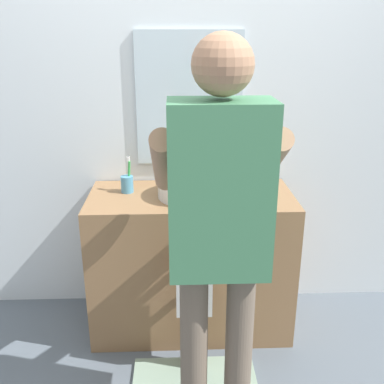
{
  "coord_description": "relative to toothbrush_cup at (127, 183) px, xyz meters",
  "views": [
    {
      "loc": [
        -0.09,
        -2.04,
        1.72
      ],
      "look_at": [
        0.0,
        0.15,
        0.92
      ],
      "focal_mm": 41.52,
      "sensor_mm": 36.0,
      "label": 1
    }
  ],
  "objects": [
    {
      "name": "ground_plane",
      "position": [
        0.36,
        -0.36,
        -0.9
      ],
      "size": [
        14.0,
        14.0,
        0.0
      ],
      "primitive_type": "plane",
      "color": "slate"
    },
    {
      "name": "back_wall",
      "position": [
        0.36,
        0.26,
        0.45
      ],
      "size": [
        4.4,
        0.1,
        2.7
      ],
      "color": "silver",
      "rests_on": "ground"
    },
    {
      "name": "vanity_cabinet",
      "position": [
        0.36,
        -0.06,
        -0.48
      ],
      "size": [
        1.15,
        0.54,
        0.85
      ],
      "primitive_type": "cube",
      "color": "olive",
      "rests_on": "ground"
    },
    {
      "name": "sink_basin",
      "position": [
        0.36,
        -0.08,
        0.0
      ],
      "size": [
        0.37,
        0.37,
        0.11
      ],
      "color": "silver",
      "rests_on": "vanity_cabinet"
    },
    {
      "name": "faucet",
      "position": [
        0.36,
        0.14,
        0.03
      ],
      "size": [
        0.18,
        0.14,
        0.18
      ],
      "color": "#B7BABF",
      "rests_on": "vanity_cabinet"
    },
    {
      "name": "toothbrush_cup",
      "position": [
        0.0,
        0.0,
        0.0
      ],
      "size": [
        0.07,
        0.07,
        0.21
      ],
      "color": "#4C8EB2",
      "rests_on": "vanity_cabinet"
    },
    {
      "name": "soap_bottle",
      "position": [
        0.7,
        -0.09,
        0.01
      ],
      "size": [
        0.06,
        0.06,
        0.17
      ],
      "color": "#66B2D1",
      "rests_on": "vanity_cabinet"
    },
    {
      "name": "child_toddler",
      "position": [
        0.36,
        -0.47,
        -0.43
      ],
      "size": [
        0.24,
        0.24,
        0.78
      ],
      "color": "#6B5B4C",
      "rests_on": "ground"
    },
    {
      "name": "adult_parent",
      "position": [
        0.45,
        -0.79,
        0.13
      ],
      "size": [
        0.53,
        0.56,
        1.72
      ],
      "color": "#6B5B4C",
      "rests_on": "ground"
    }
  ]
}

